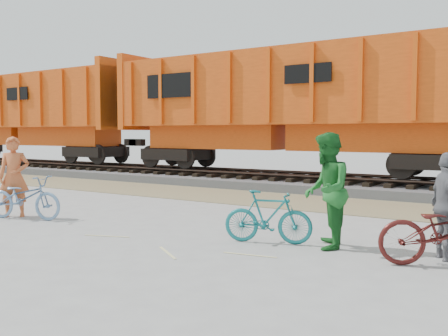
{
  "coord_description": "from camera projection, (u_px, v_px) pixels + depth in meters",
  "views": [
    {
      "loc": [
        5.92,
        -7.41,
        1.95
      ],
      "look_at": [
        0.15,
        1.5,
        1.2
      ],
      "focal_mm": 40.0,
      "sensor_mm": 36.0,
      "label": 1
    }
  ],
  "objects": [
    {
      "name": "gravel_strip",
      "position": [
        296.0,
        201.0,
        14.15
      ],
      "size": [
        120.0,
        3.0,
        0.02
      ],
      "primitive_type": "cube",
      "color": "#908059",
      "rests_on": "ground"
    },
    {
      "name": "person_man",
      "position": [
        326.0,
        191.0,
        8.4
      ],
      "size": [
        1.02,
        1.15,
        1.96
      ],
      "primitive_type": "imported",
      "rotation": [
        0.0,
        0.0,
        -1.23
      ],
      "color": "#1C6624",
      "rests_on": "ground"
    },
    {
      "name": "bicycle_blue",
      "position": [
        24.0,
        197.0,
        11.28
      ],
      "size": [
        2.0,
        1.17,
        0.99
      ],
      "primitive_type": "imported",
      "rotation": [
        0.0,
        0.0,
        1.86
      ],
      "color": "#6C93BB",
      "rests_on": "ground"
    },
    {
      "name": "person_woman",
      "position": [
        447.0,
        206.0,
        7.62
      ],
      "size": [
        0.86,
        1.04,
        1.66
      ],
      "primitive_type": "imported",
      "rotation": [
        0.0,
        0.0,
        2.12
      ],
      "color": "slate",
      "rests_on": "ground"
    },
    {
      "name": "ballast_bed",
      "position": [
        339.0,
        186.0,
        17.07
      ],
      "size": [
        120.0,
        4.0,
        0.3
      ],
      "primitive_type": "cube",
      "color": "slate",
      "rests_on": "ground"
    },
    {
      "name": "hopper_car_left",
      "position": [
        28.0,
        113.0,
        26.06
      ],
      "size": [
        14.0,
        3.13,
        4.65
      ],
      "color": "black",
      "rests_on": "track"
    },
    {
      "name": "ground",
      "position": [
        175.0,
        235.0,
        9.55
      ],
      "size": [
        120.0,
        120.0,
        0.0
      ],
      "primitive_type": "plane",
      "color": "#9E9E99",
      "rests_on": "ground"
    },
    {
      "name": "person_solo",
      "position": [
        14.0,
        177.0,
        11.6
      ],
      "size": [
        0.8,
        0.8,
        1.87
      ],
      "primitive_type": "imported",
      "rotation": [
        0.0,
        0.0,
        0.81
      ],
      "color": "#C86031",
      "rests_on": "ground"
    },
    {
      "name": "track",
      "position": [
        339.0,
        176.0,
        17.05
      ],
      "size": [
        120.0,
        2.6,
        0.24
      ],
      "color": "black",
      "rests_on": "ballast_bed"
    },
    {
      "name": "bicycle_teal",
      "position": [
        268.0,
        217.0,
        8.81
      ],
      "size": [
        1.63,
        0.91,
        0.94
      ],
      "primitive_type": "imported",
      "rotation": [
        0.0,
        0.0,
        1.89
      ],
      "color": "#166F72",
      "rests_on": "ground"
    },
    {
      "name": "hopper_car_center",
      "position": [
        289.0,
        104.0,
        17.92
      ],
      "size": [
        14.0,
        3.13,
        4.65
      ],
      "color": "black",
      "rests_on": "track"
    }
  ]
}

